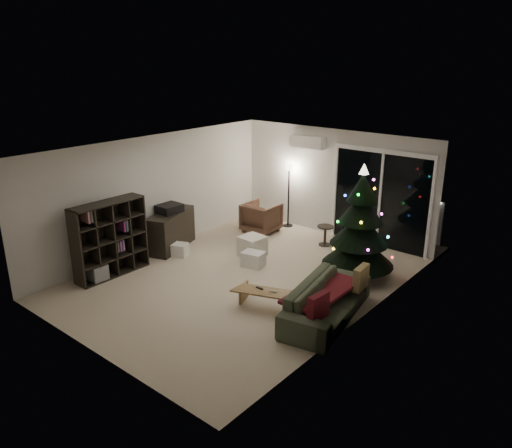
{
  "coord_description": "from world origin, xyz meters",
  "views": [
    {
      "loc": [
        5.8,
        -6.55,
        4.13
      ],
      "look_at": [
        0.1,
        0.3,
        1.05
      ],
      "focal_mm": 35.0,
      "sensor_mm": 36.0,
      "label": 1
    }
  ],
  "objects": [
    {
      "name": "cushion_b",
      "position": [
        2.3,
        -0.9,
        0.56
      ],
      "size": [
        0.15,
        0.41,
        0.4
      ],
      "primitive_type": "cube",
      "rotation": [
        0.0,
        0.0,
        -0.07
      ],
      "color": "#4D0D0C",
      "rests_on": "sofa"
    },
    {
      "name": "coffee_table",
      "position": [
        1.13,
        -0.66,
        0.17
      ],
      "size": [
        1.14,
        0.73,
        0.34
      ],
      "primitive_type": null,
      "rotation": [
        0.0,
        0.0,
        0.36
      ],
      "color": "#A07438",
      "rests_on": "floor"
    },
    {
      "name": "bookshelf",
      "position": [
        -2.25,
        -1.47,
        0.74
      ],
      "size": [
        0.77,
        1.52,
        1.48
      ],
      "primitive_type": null,
      "rotation": [
        0.0,
        0.0,
        0.28
      ],
      "color": "#2A251F",
      "rests_on": "floor"
    },
    {
      "name": "sofa_throw",
      "position": [
        1.95,
        -0.25,
        0.44
      ],
      "size": [
        0.66,
        1.52,
        0.05
      ],
      "primitive_type": "cube",
      "color": "#4D0D0C",
      "rests_on": "sofa"
    },
    {
      "name": "stereo",
      "position": [
        -2.25,
        0.19,
        0.92
      ],
      "size": [
        0.42,
        0.5,
        0.18
      ],
      "primitive_type": "cube",
      "color": "black",
      "rests_on": "media_cabinet"
    },
    {
      "name": "christmas_tree",
      "position": [
        1.64,
        1.51,
        1.11
      ],
      "size": [
        1.79,
        1.79,
        2.22
      ],
      "primitive_type": "cone",
      "rotation": [
        0.0,
        0.0,
        -0.39
      ],
      "color": "black",
      "rests_on": "floor"
    },
    {
      "name": "cardboard_box_a",
      "position": [
        -1.8,
        -0.0,
        0.13
      ],
      "size": [
        0.45,
        0.41,
        0.27
      ],
      "primitive_type": "cube",
      "rotation": [
        0.0,
        0.0,
        0.4
      ],
      "color": "white",
      "rests_on": "floor"
    },
    {
      "name": "sofa",
      "position": [
        2.05,
        -0.25,
        0.31
      ],
      "size": [
        1.2,
        2.22,
        0.61
      ],
      "primitive_type": "imported",
      "rotation": [
        0.0,
        0.0,
        1.76
      ],
      "color": "#353D2D",
      "rests_on": "floor"
    },
    {
      "name": "cushion_a",
      "position": [
        2.3,
        0.4,
        0.56
      ],
      "size": [
        0.16,
        0.41,
        0.4
      ],
      "primitive_type": "cube",
      "rotation": [
        0.0,
        0.0,
        0.09
      ],
      "color": "tan",
      "rests_on": "sofa"
    },
    {
      "name": "floor_lamp",
      "position": [
        -1.14,
        3.04,
        0.77
      ],
      "size": [
        0.25,
        0.25,
        1.53
      ],
      "primitive_type": "cylinder",
      "color": "black",
      "rests_on": "floor"
    },
    {
      "name": "remote_b",
      "position": [
        1.23,
        -0.61,
        0.35
      ],
      "size": [
        0.13,
        0.08,
        0.02
      ],
      "primitive_type": "cube",
      "rotation": [
        0.0,
        0.0,
        0.35
      ],
      "color": "slate",
      "rests_on": "coffee_table"
    },
    {
      "name": "ottoman",
      "position": [
        -0.58,
        1.0,
        0.22
      ],
      "size": [
        0.52,
        0.52,
        0.43
      ],
      "primitive_type": "cube",
      "rotation": [
        0.0,
        0.0,
        -0.08
      ],
      "color": "beige",
      "rests_on": "floor"
    },
    {
      "name": "side_table",
      "position": [
        0.28,
        2.51,
        0.23
      ],
      "size": [
        0.4,
        0.4,
        0.46
      ],
      "primitive_type": "cylinder",
      "rotation": [
        0.0,
        0.0,
        0.12
      ],
      "color": "#2A251F",
      "rests_on": "floor"
    },
    {
      "name": "armchair",
      "position": [
        -1.39,
        2.29,
        0.36
      ],
      "size": [
        0.81,
        0.83,
        0.72
      ],
      "primitive_type": "imported",
      "rotation": [
        0.0,
        0.0,
        3.19
      ],
      "color": "brown",
      "rests_on": "floor"
    },
    {
      "name": "remote_a",
      "position": [
        0.98,
        -0.66,
        0.35
      ],
      "size": [
        0.13,
        0.04,
        0.02
      ],
      "primitive_type": "cube",
      "color": "black",
      "rests_on": "coffee_table"
    },
    {
      "name": "media_cabinet",
      "position": [
        -2.25,
        0.19,
        0.42
      ],
      "size": [
        0.91,
        1.42,
        0.83
      ],
      "primitive_type": "cube",
      "rotation": [
        0.0,
        0.0,
        0.34
      ],
      "color": "#2A251F",
      "rests_on": "floor"
    },
    {
      "name": "cardboard_box_b",
      "position": [
        -0.22,
        0.6,
        0.15
      ],
      "size": [
        0.49,
        0.4,
        0.3
      ],
      "primitive_type": "cube",
      "rotation": [
        0.0,
        0.0,
        0.2
      ],
      "color": "white",
      "rests_on": "floor"
    },
    {
      "name": "room",
      "position": [
        0.46,
        1.49,
        1.02
      ],
      "size": [
        6.5,
        7.51,
        2.6
      ],
      "color": "beige",
      "rests_on": "ground"
    }
  ]
}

